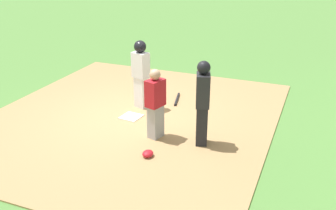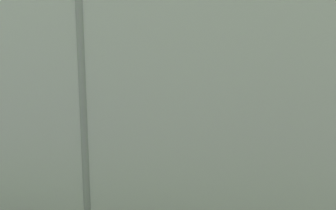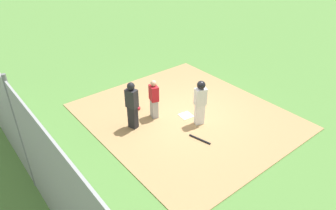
# 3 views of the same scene
# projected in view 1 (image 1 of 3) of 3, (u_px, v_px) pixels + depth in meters

# --- Properties ---
(ground_plane) EXTENTS (140.00, 140.00, 0.00)m
(ground_plane) POSITION_uv_depth(u_px,v_px,m) (131.00, 118.00, 9.05)
(ground_plane) COLOR #51843D
(dirt_infield) EXTENTS (7.20, 6.40, 0.03)m
(dirt_infield) POSITION_uv_depth(u_px,v_px,m) (131.00, 118.00, 9.05)
(dirt_infield) COLOR #A88456
(dirt_infield) RESTS_ON ground_plane
(home_plate) EXTENTS (0.49, 0.49, 0.02)m
(home_plate) POSITION_uv_depth(u_px,v_px,m) (131.00, 117.00, 9.04)
(home_plate) COLOR white
(home_plate) RESTS_ON dirt_infield
(catcher) EXTENTS (0.44, 0.35, 1.47)m
(catcher) POSITION_uv_depth(u_px,v_px,m) (155.00, 103.00, 7.84)
(catcher) COLOR #9E9EA3
(catcher) RESTS_ON dirt_infield
(umpire) EXTENTS (0.44, 0.36, 1.72)m
(umpire) POSITION_uv_depth(u_px,v_px,m) (203.00, 102.00, 7.52)
(umpire) COLOR black
(umpire) RESTS_ON dirt_infield
(runner) EXTENTS (0.37, 0.44, 1.66)m
(runner) POSITION_uv_depth(u_px,v_px,m) (141.00, 70.00, 9.24)
(runner) COLOR silver
(runner) RESTS_ON dirt_infield
(baseball_bat) EXTENTS (0.79, 0.25, 0.06)m
(baseball_bat) POSITION_uv_depth(u_px,v_px,m) (177.00, 99.00, 9.99)
(baseball_bat) COLOR black
(baseball_bat) RESTS_ON dirt_infield
(catcher_mask) EXTENTS (0.24, 0.20, 0.12)m
(catcher_mask) POSITION_uv_depth(u_px,v_px,m) (148.00, 154.00, 7.35)
(catcher_mask) COLOR #B21923
(catcher_mask) RESTS_ON dirt_infield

